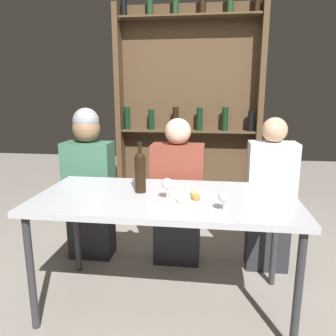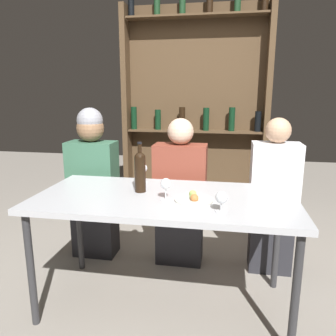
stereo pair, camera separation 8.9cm
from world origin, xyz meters
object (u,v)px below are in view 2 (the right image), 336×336
at_px(wine_glass_1, 221,198).
at_px(food_plate_0, 194,199).
at_px(seated_person_left, 93,184).
at_px(seated_person_right, 273,201).
at_px(wine_glass_0, 143,169).
at_px(seated_person_center, 180,197).
at_px(wine_bottle, 140,170).
at_px(wine_glass_2, 166,185).

height_order(wine_glass_1, food_plate_0, wine_glass_1).
relative_size(seated_person_left, seated_person_right, 1.05).
relative_size(wine_glass_0, seated_person_center, 0.11).
height_order(wine_bottle, seated_person_left, seated_person_left).
xyz_separation_m(wine_bottle, seated_person_center, (0.18, 0.53, -0.34)).
xyz_separation_m(wine_glass_0, seated_person_center, (0.23, 0.28, -0.29)).
distance_m(wine_glass_0, food_plate_0, 0.55).
bearing_deg(seated_person_center, food_plate_0, -75.17).
relative_size(wine_glass_2, food_plate_0, 0.58).
xyz_separation_m(wine_glass_1, seated_person_left, (-1.07, 0.81, -0.20)).
relative_size(seated_person_center, seated_person_right, 0.99).
bearing_deg(wine_glass_1, wine_bottle, 151.54).
relative_size(wine_glass_1, seated_person_left, 0.09).
relative_size(wine_bottle, seated_person_center, 0.27).
height_order(wine_bottle, wine_glass_1, wine_bottle).
relative_size(wine_bottle, wine_glass_0, 2.50).
bearing_deg(wine_glass_0, wine_glass_1, -42.94).
relative_size(wine_glass_2, seated_person_left, 0.10).
bearing_deg(seated_person_right, wine_glass_1, -115.47).
xyz_separation_m(wine_bottle, wine_glass_2, (0.19, -0.13, -0.05)).
height_order(food_plate_0, seated_person_right, seated_person_right).
bearing_deg(seated_person_left, wine_glass_0, -29.42).
bearing_deg(seated_person_left, wine_glass_1, -37.13).
height_order(wine_glass_2, seated_person_left, seated_person_left).
bearing_deg(wine_glass_0, seated_person_right, 16.75).
bearing_deg(food_plate_0, seated_person_left, 144.33).
bearing_deg(wine_glass_1, seated_person_left, 142.87).
height_order(seated_person_left, seated_person_right, seated_person_left).
height_order(wine_glass_1, wine_glass_2, wine_glass_2).
bearing_deg(wine_glass_0, wine_bottle, -79.70).
distance_m(wine_glass_0, seated_person_right, 1.03).
bearing_deg(wine_bottle, seated_person_right, 30.28).
bearing_deg(seated_person_right, wine_glass_2, -137.17).
bearing_deg(wine_glass_0, food_plate_0, -42.36).
distance_m(wine_glass_0, seated_person_center, 0.46).
height_order(wine_glass_2, food_plate_0, wine_glass_2).
bearing_deg(food_plate_0, seated_person_center, 104.83).
distance_m(wine_glass_0, seated_person_left, 0.62).
height_order(wine_glass_2, seated_person_right, seated_person_right).
height_order(wine_bottle, food_plate_0, wine_bottle).
height_order(wine_bottle, seated_person_center, seated_person_center).
xyz_separation_m(wine_glass_0, seated_person_right, (0.94, 0.28, -0.28)).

